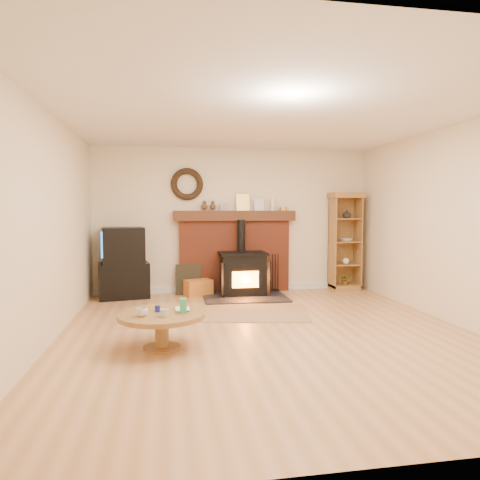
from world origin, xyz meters
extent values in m
plane|color=#B6804C|center=(0.00, 0.00, 0.00)|extent=(5.50, 5.50, 0.00)
cube|color=beige|center=(0.00, 2.75, 1.30)|extent=(5.00, 0.02, 2.60)
cube|color=beige|center=(0.00, -2.75, 1.30)|extent=(5.00, 0.02, 2.60)
cube|color=beige|center=(-2.50, 0.00, 1.30)|extent=(0.02, 5.50, 2.60)
cube|color=beige|center=(2.50, 0.00, 1.30)|extent=(0.02, 5.50, 2.60)
cube|color=white|center=(0.00, 0.00, 2.60)|extent=(5.00, 5.50, 0.02)
cube|color=white|center=(0.00, 2.73, 0.06)|extent=(5.00, 0.04, 0.12)
torus|color=black|center=(-0.85, 2.69, 1.95)|extent=(0.57, 0.11, 0.57)
cube|color=brown|center=(0.00, 2.67, 0.65)|extent=(2.00, 0.15, 1.30)
cube|color=#3D1F13|center=(0.00, 2.64, 1.39)|extent=(2.20, 0.22, 0.18)
cube|color=#999999|center=(-0.20, 2.65, 1.55)|extent=(0.13, 0.05, 0.14)
cube|color=gold|center=(0.15, 2.67, 1.63)|extent=(0.24, 0.06, 0.30)
cube|color=white|center=(0.45, 2.67, 1.59)|extent=(0.18, 0.05, 0.22)
cylinder|color=white|center=(0.70, 2.65, 1.59)|extent=(0.08, 0.08, 0.22)
cylinder|color=gold|center=(0.90, 2.65, 1.51)|extent=(0.14, 0.14, 0.07)
cube|color=black|center=(0.08, 2.10, 0.01)|extent=(1.40, 1.00, 0.03)
cube|color=black|center=(0.08, 2.30, 0.37)|extent=(0.74, 0.53, 0.69)
cube|color=black|center=(0.08, 2.30, 0.74)|extent=(0.82, 0.58, 0.04)
cylinder|color=black|center=(0.08, 2.45, 1.04)|extent=(0.14, 0.14, 0.56)
cube|color=orange|center=(0.08, 2.02, 0.33)|extent=(0.45, 0.02, 0.28)
cube|color=black|center=(-0.26, 2.08, 0.35)|extent=(0.17, 0.24, 0.55)
cube|color=black|center=(0.42, 2.08, 0.35)|extent=(0.17, 0.24, 0.55)
cube|color=brown|center=(0.00, 1.05, 0.01)|extent=(1.79, 1.39, 0.01)
cube|color=black|center=(-1.94, 2.47, 0.30)|extent=(0.90, 0.70, 0.60)
cube|color=black|center=(-1.94, 2.47, 0.90)|extent=(0.76, 0.67, 0.60)
cube|color=blue|center=(-1.99, 2.18, 0.93)|extent=(0.54, 0.11, 0.43)
cube|color=brown|center=(2.06, 2.53, 0.05)|extent=(0.52, 0.38, 0.10)
cube|color=brown|center=(2.06, 2.71, 0.88)|extent=(0.52, 0.02, 1.66)
cube|color=brown|center=(1.81, 2.53, 0.88)|extent=(0.02, 0.38, 1.66)
cube|color=brown|center=(2.31, 2.53, 0.88)|extent=(0.02, 0.38, 1.66)
cube|color=brown|center=(2.06, 2.53, 1.76)|extent=(0.58, 0.42, 0.10)
cube|color=brown|center=(2.06, 2.53, 0.47)|extent=(0.48, 0.34, 0.02)
cube|color=brown|center=(2.06, 2.53, 0.90)|extent=(0.48, 0.34, 0.02)
cube|color=brown|center=(2.06, 2.53, 1.33)|extent=(0.48, 0.34, 0.02)
imported|color=white|center=(2.06, 2.48, 1.42)|extent=(0.16, 0.16, 0.16)
imported|color=white|center=(2.06, 2.48, 0.94)|extent=(0.20, 0.20, 0.05)
sphere|color=white|center=(2.06, 2.48, 0.54)|extent=(0.12, 0.12, 0.12)
imported|color=#3CA25E|center=(2.06, 2.48, 0.20)|extent=(0.18, 0.16, 0.20)
cube|color=gold|center=(-0.68, 2.40, 0.14)|extent=(0.52, 0.42, 0.28)
cube|color=black|center=(-0.85, 2.55, 0.27)|extent=(0.45, 0.12, 0.53)
cylinder|color=black|center=(0.72, 2.50, 0.02)|extent=(0.16, 0.16, 0.04)
cylinder|color=black|center=(0.67, 2.50, 0.35)|extent=(0.02, 0.02, 0.70)
cylinder|color=black|center=(0.72, 2.50, 0.35)|extent=(0.02, 0.02, 0.70)
cylinder|color=black|center=(0.77, 2.50, 0.35)|extent=(0.02, 0.02, 0.70)
cylinder|color=brown|center=(-1.27, -0.38, 0.01)|extent=(0.41, 0.41, 0.03)
cylinder|color=brown|center=(-1.27, -0.38, 0.19)|extent=(0.15, 0.15, 0.32)
cylinder|color=brown|center=(-1.27, -0.38, 0.37)|extent=(0.93, 0.93, 0.05)
imported|color=white|center=(-1.46, -0.51, 0.44)|extent=(0.11, 0.11, 0.09)
imported|color=white|center=(-1.23, -0.57, 0.44)|extent=(0.09, 0.09, 0.09)
imported|color=#4C331E|center=(-1.12, -0.30, 0.41)|extent=(0.15, 0.21, 0.02)
cylinder|color=navy|center=(-1.31, -0.33, 0.43)|extent=(0.06, 0.06, 0.07)
cube|color=#3CA25E|center=(-1.04, -0.45, 0.48)|extent=(0.07, 0.07, 0.16)
camera|label=1|loc=(-1.18, -4.97, 1.51)|focal=32.00mm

